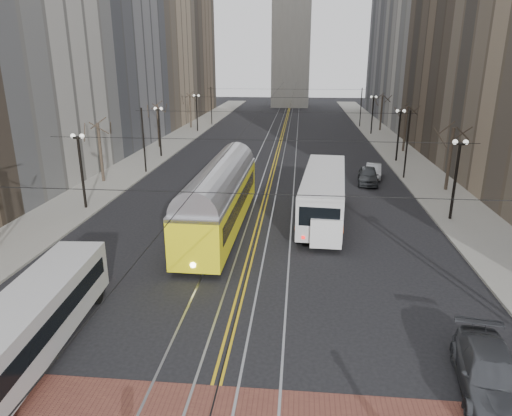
% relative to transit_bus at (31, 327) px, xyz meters
% --- Properties ---
extents(ground, '(260.00, 260.00, 0.00)m').
position_rel_transit_bus_xyz_m(ground, '(7.34, -0.01, -1.34)').
color(ground, black).
rests_on(ground, ground).
extents(sidewalk_left, '(5.00, 140.00, 0.15)m').
position_rel_transit_bus_xyz_m(sidewalk_left, '(-7.66, 44.99, -1.26)').
color(sidewalk_left, gray).
rests_on(sidewalk_left, ground).
extents(sidewalk_right, '(5.00, 140.00, 0.15)m').
position_rel_transit_bus_xyz_m(sidewalk_right, '(22.34, 44.99, -1.26)').
color(sidewalk_right, gray).
rests_on(sidewalk_right, ground).
extents(streetcar_rails, '(4.80, 130.00, 0.02)m').
position_rel_transit_bus_xyz_m(streetcar_rails, '(7.34, 44.99, -1.33)').
color(streetcar_rails, gray).
rests_on(streetcar_rails, ground).
extents(centre_lines, '(0.42, 130.00, 0.01)m').
position_rel_transit_bus_xyz_m(centre_lines, '(7.34, 44.99, -1.33)').
color(centre_lines, gold).
rests_on(centre_lines, ground).
extents(building_left_mid, '(16.00, 20.00, 34.00)m').
position_rel_transit_bus_xyz_m(building_left_mid, '(-18.16, 45.99, 15.66)').
color(building_left_mid, slate).
rests_on(building_left_mid, ground).
extents(building_left_far, '(16.00, 20.00, 40.00)m').
position_rel_transit_bus_xyz_m(building_left_far, '(-18.16, 85.99, 18.66)').
color(building_left_far, brown).
rests_on(building_left_far, ground).
extents(building_right_mid, '(16.00, 20.00, 34.00)m').
position_rel_transit_bus_xyz_m(building_right_mid, '(32.84, 45.99, 15.66)').
color(building_right_mid, brown).
rests_on(building_right_mid, ground).
extents(building_right_far, '(16.00, 20.00, 40.00)m').
position_rel_transit_bus_xyz_m(building_right_far, '(32.84, 85.99, 18.66)').
color(building_right_far, slate).
rests_on(building_right_far, ground).
extents(lamp_posts, '(27.60, 57.20, 5.60)m').
position_rel_transit_bus_xyz_m(lamp_posts, '(7.34, 28.74, 1.46)').
color(lamp_posts, black).
rests_on(lamp_posts, ground).
extents(street_trees, '(31.68, 53.28, 5.60)m').
position_rel_transit_bus_xyz_m(street_trees, '(7.34, 35.24, 1.46)').
color(street_trees, '#382D23').
rests_on(street_trees, ground).
extents(trolley_wires, '(25.96, 120.00, 6.60)m').
position_rel_transit_bus_xyz_m(trolley_wires, '(7.34, 34.82, 2.44)').
color(trolley_wires, black).
rests_on(trolley_wires, ground).
extents(transit_bus, '(2.91, 10.80, 2.67)m').
position_rel_transit_bus_xyz_m(transit_bus, '(0.00, 0.00, 0.00)').
color(transit_bus, '#B8B8B8').
rests_on(transit_bus, ground).
extents(streetcar, '(3.13, 15.45, 3.63)m').
position_rel_transit_bus_xyz_m(streetcar, '(4.84, 14.63, 0.48)').
color(streetcar, yellow).
rests_on(streetcar, ground).
extents(rear_bus, '(3.91, 13.18, 3.39)m').
position_rel_transit_bus_xyz_m(rear_bus, '(11.89, 17.73, 0.36)').
color(rear_bus, silver).
rests_on(rear_bus, ground).
extents(cargo_van, '(2.03, 4.94, 2.16)m').
position_rel_transit_bus_xyz_m(cargo_van, '(11.85, 13.45, -0.25)').
color(cargo_van, white).
rests_on(cargo_van, ground).
extents(sedan_grey, '(2.31, 4.72, 1.55)m').
position_rel_transit_bus_xyz_m(sedan_grey, '(16.52, 28.00, -0.56)').
color(sedan_grey, '#3A3E42').
rests_on(sedan_grey, ground).
extents(sedan_silver, '(2.00, 4.24, 1.34)m').
position_rel_transit_bus_xyz_m(sedan_silver, '(17.37, 30.37, -0.66)').
color(sedan_silver, '#B9BCC1').
rests_on(sedan_silver, ground).
extents(sedan_parked, '(2.89, 5.42, 1.49)m').
position_rel_transit_bus_xyz_m(sedan_parked, '(16.84, -0.44, -0.59)').
color(sedan_parked, '#3E4146').
rests_on(sedan_parked, ground).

